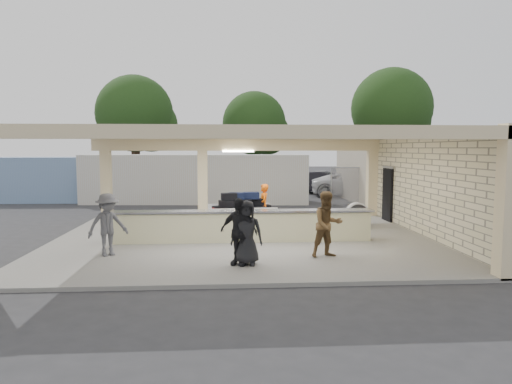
{
  "coord_description": "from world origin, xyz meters",
  "views": [
    {
      "loc": [
        -0.51,
        -14.56,
        3.01
      ],
      "look_at": [
        0.51,
        1.0,
        1.5
      ],
      "focal_mm": 32.0,
      "sensor_mm": 36.0,
      "label": 1
    }
  ],
  "objects": [
    {
      "name": "car_white_b",
      "position": [
        10.26,
        12.89,
        0.76
      ],
      "size": [
        5.1,
        2.8,
        1.52
      ],
      "primitive_type": "imported",
      "rotation": [
        0.0,
        0.0,
        1.79
      ],
      "color": "silver",
      "rests_on": "ground"
    },
    {
      "name": "tree_mid",
      "position": [
        2.32,
        26.16,
        4.96
      ],
      "size": [
        6.0,
        5.6,
        8.0
      ],
      "color": "#382619",
      "rests_on": "ground"
    },
    {
      "name": "ground",
      "position": [
        0.0,
        0.0,
        0.0
      ],
      "size": [
        120.0,
        120.0,
        0.0
      ],
      "primitive_type": "plane",
      "color": "#2A2A2C",
      "rests_on": "ground"
    },
    {
      "name": "fence",
      "position": [
        11.0,
        9.0,
        1.05
      ],
      "size": [
        12.06,
        0.06,
        2.03
      ],
      "color": "gray",
      "rests_on": "ground"
    },
    {
      "name": "container_white",
      "position": [
        -2.18,
        10.71,
        1.32
      ],
      "size": [
        12.37,
        3.34,
        2.65
      ],
      "primitive_type": "cube",
      "rotation": [
        0.0,
        0.0,
        -0.07
      ],
      "color": "beige",
      "rests_on": "ground"
    },
    {
      "name": "tree_right",
      "position": [
        14.32,
        25.16,
        6.21
      ],
      "size": [
        7.2,
        7.0,
        10.0
      ],
      "color": "#382619",
      "rests_on": "ground"
    },
    {
      "name": "luggage_cart",
      "position": [
        -0.01,
        1.5,
        0.85
      ],
      "size": [
        2.44,
        1.68,
        1.34
      ],
      "rotation": [
        0.0,
        0.0,
        0.12
      ],
      "color": "silver",
      "rests_on": "pavilion"
    },
    {
      "name": "tree_left",
      "position": [
        -7.68,
        24.16,
        5.59
      ],
      "size": [
        6.6,
        6.3,
        9.0
      ],
      "color": "#382619",
      "rests_on": "ground"
    },
    {
      "name": "drum_fan",
      "position": [
        4.24,
        1.56,
        0.6
      ],
      "size": [
        0.86,
        0.47,
        0.94
      ],
      "rotation": [
        0.0,
        0.0,
        -0.03
      ],
      "color": "silver",
      "rests_on": "pavilion"
    },
    {
      "name": "car_dark",
      "position": [
        6.09,
        15.28,
        0.73
      ],
      "size": [
        4.62,
        3.35,
        1.46
      ],
      "primitive_type": "imported",
      "rotation": [
        0.0,
        0.0,
        1.11
      ],
      "color": "black",
      "rests_on": "ground"
    },
    {
      "name": "passenger_c",
      "position": [
        -3.71,
        -2.17,
        0.95
      ],
      "size": [
        1.12,
        0.93,
        1.7
      ],
      "primitive_type": "imported",
      "rotation": [
        0.0,
        0.0,
        0.6
      ],
      "color": "#4C4D52",
      "rests_on": "pavilion"
    },
    {
      "name": "baggage_handler",
      "position": [
        0.84,
        1.78,
        0.91
      ],
      "size": [
        0.33,
        0.59,
        1.62
      ],
      "primitive_type": "imported",
      "rotation": [
        0.0,
        0.0,
        4.71
      ],
      "color": "#E2580B",
      "rests_on": "pavilion"
    },
    {
      "name": "baggage_counter",
      "position": [
        0.0,
        -0.5,
        0.59
      ],
      "size": [
        8.2,
        0.58,
        0.98
      ],
      "color": "beige",
      "rests_on": "pavilion"
    },
    {
      "name": "container_blue",
      "position": [
        -9.82,
        11.81,
        1.25
      ],
      "size": [
        9.69,
        2.59,
        2.5
      ],
      "primitive_type": "cube",
      "rotation": [
        0.0,
        0.0,
        -0.03
      ],
      "color": "#6D89AF",
      "rests_on": "ground"
    },
    {
      "name": "passenger_d",
      "position": [
        -0.01,
        -3.36,
        0.91
      ],
      "size": [
        0.82,
        0.41,
        1.62
      ],
      "primitive_type": "imported",
      "rotation": [
        0.0,
        0.0,
        -0.11
      ],
      "color": "black",
      "rests_on": "pavilion"
    },
    {
      "name": "pavilion",
      "position": [
        0.21,
        0.66,
        1.35
      ],
      "size": [
        12.01,
        10.0,
        3.55
      ],
      "color": "slate",
      "rests_on": "ground"
    },
    {
      "name": "car_white_a",
      "position": [
        7.51,
        13.3,
        0.75
      ],
      "size": [
        5.61,
        3.42,
        1.5
      ],
      "primitive_type": "imported",
      "rotation": [
        0.0,
        0.0,
        1.38
      ],
      "color": "silver",
      "rests_on": "ground"
    },
    {
      "name": "adjacent_building",
      "position": [
        9.5,
        10.0,
        1.6
      ],
      "size": [
        6.0,
        8.0,
        3.2
      ],
      "primitive_type": "cube",
      "color": "#B7AA92",
      "rests_on": "ground"
    },
    {
      "name": "passenger_a",
      "position": [
        2.18,
        -2.7,
        0.98
      ],
      "size": [
        0.92,
        0.58,
        1.77
      ],
      "primitive_type": "imported",
      "rotation": [
        0.0,
        0.0,
        0.25
      ],
      "color": "brown",
      "rests_on": "pavilion"
    },
    {
      "name": "passenger_b",
      "position": [
        -0.2,
        -3.37,
        0.94
      ],
      "size": [
        1.04,
        0.75,
        1.68
      ],
      "primitive_type": "imported",
      "rotation": [
        0.0,
        0.0,
        -0.45
      ],
      "color": "black",
      "rests_on": "pavilion"
    }
  ]
}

